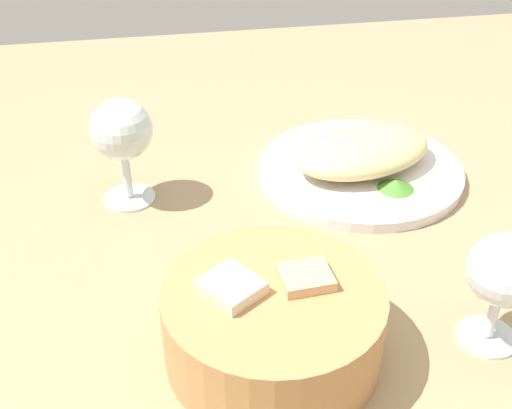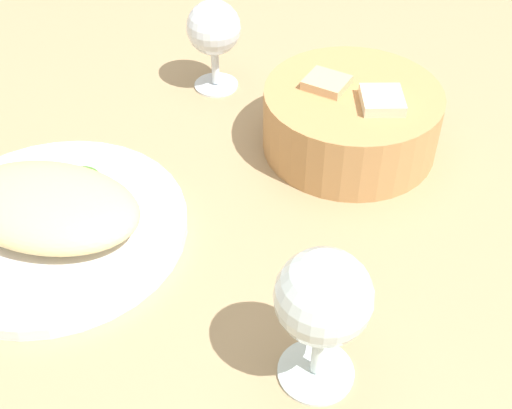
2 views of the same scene
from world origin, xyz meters
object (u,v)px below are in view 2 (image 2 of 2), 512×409
at_px(wine_glass_near, 323,302).
at_px(wine_glass_far, 214,32).
at_px(plate, 54,227).
at_px(bread_basket, 351,119).

relative_size(wine_glass_near, wine_glass_far, 1.15).
xyz_separation_m(plate, wine_glass_near, (0.30, 0.00, 0.08)).
xyz_separation_m(plate, wine_glass_far, (-0.03, 0.31, 0.07)).
xyz_separation_m(bread_basket, wine_glass_far, (-0.20, 0.02, 0.04)).
bearing_deg(bread_basket, wine_glass_near, -66.78).
distance_m(wine_glass_near, wine_glass_far, 0.45).
distance_m(plate, wine_glass_far, 0.32).
relative_size(plate, bread_basket, 1.35).
bearing_deg(wine_glass_near, plate, -179.25).
xyz_separation_m(wine_glass_near, wine_glass_far, (-0.33, 0.30, -0.01)).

